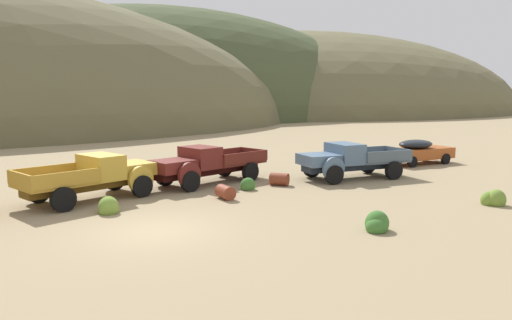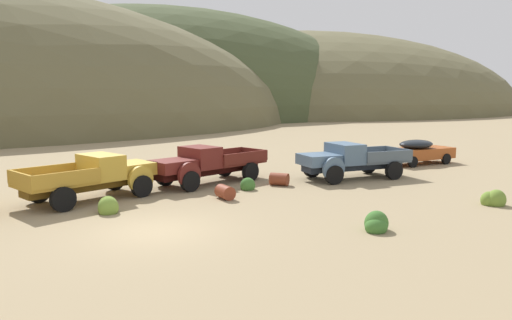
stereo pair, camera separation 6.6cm
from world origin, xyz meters
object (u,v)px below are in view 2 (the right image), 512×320
Objects in this scene: car_oxide_orange at (421,151)px; oil_drum_spare at (279,179)px; oil_drum_foreground at (225,192)px; truck_oxblood at (202,165)px; truck_faded_yellow at (100,175)px; truck_chalk_blue at (346,160)px.

oil_drum_spare is (-11.75, -1.80, -0.51)m from car_oxide_orange.
oil_drum_spare is at bearing 21.96° from oil_drum_foreground.
oil_drum_spare is (3.22, -2.07, -0.69)m from truck_oxblood.
truck_chalk_blue is at bearing -25.22° from truck_faded_yellow.
oil_drum_foreground is (4.61, -2.73, -0.70)m from truck_faded_yellow.
truck_chalk_blue is 1.22× the size of car_oxide_orange.
car_oxide_orange is at bearing 11.97° from oil_drum_foreground.
oil_drum_spare is at bearing -27.30° from truck_faded_yellow.
oil_drum_spare is at bearing -170.15° from car_oxide_orange.
oil_drum_foreground is (-0.40, -3.53, -0.70)m from truck_oxblood.
oil_drum_foreground is (-7.61, -1.30, -0.70)m from truck_chalk_blue.
oil_drum_foreground is (-15.37, -3.26, -0.52)m from car_oxide_orange.
truck_oxblood is 14.98m from car_oxide_orange.
truck_oxblood reaches higher than oil_drum_foreground.
truck_faded_yellow and truck_oxblood have the same top height.
truck_faded_yellow is 0.99× the size of truck_chalk_blue.
truck_chalk_blue is at bearing 9.66° from oil_drum_foreground.
car_oxide_orange is at bearing -159.18° from truck_chalk_blue.
truck_chalk_blue reaches higher than oil_drum_spare.
oil_drum_spare is at bearing 4.28° from truck_chalk_blue.
oil_drum_spare is (-3.99, 0.16, -0.69)m from truck_chalk_blue.
oil_drum_foreground is 3.90m from oil_drum_spare.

